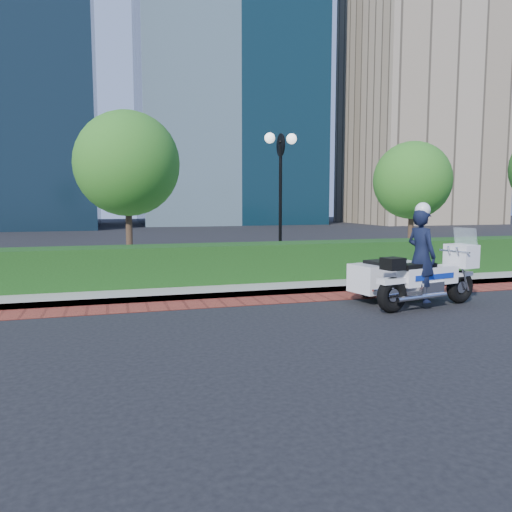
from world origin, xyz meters
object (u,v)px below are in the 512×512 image
object	(u,v)px
police_motorcycle	(410,270)
tree_c	(412,181)
lamppost	(281,180)
tree_b	(127,164)

from	to	relation	value
police_motorcycle	tree_c	bearing A→B (deg)	44.25
lamppost	police_motorcycle	size ratio (longest dim) A/B	1.51
tree_c	lamppost	bearing A→B (deg)	-166.70
tree_b	police_motorcycle	size ratio (longest dim) A/B	1.76
lamppost	tree_b	xyz separation A→B (m)	(-4.50, 1.30, 0.48)
lamppost	tree_b	size ratio (longest dim) A/B	0.86
lamppost	police_motorcycle	world-z (taller)	lamppost
lamppost	tree_c	xyz separation A→B (m)	(5.50, 1.30, 0.09)
tree_b	police_motorcycle	world-z (taller)	tree_b
tree_b	tree_c	world-z (taller)	tree_b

